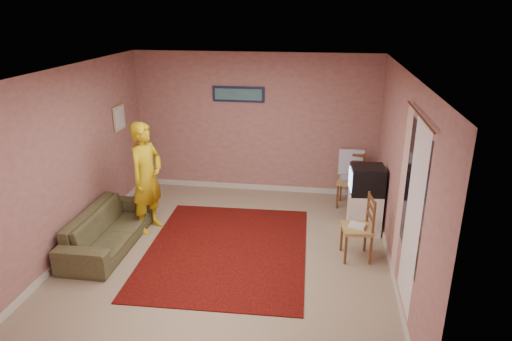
# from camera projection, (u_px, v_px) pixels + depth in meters

# --- Properties ---
(ground) EXTENTS (5.00, 5.00, 0.00)m
(ground) POSITION_uv_depth(u_px,v_px,m) (229.00, 255.00, 6.53)
(ground) COLOR gray
(ground) RESTS_ON ground
(wall_back) EXTENTS (4.50, 0.02, 2.60)m
(wall_back) POSITION_uv_depth(u_px,v_px,m) (255.00, 124.00, 8.41)
(wall_back) COLOR tan
(wall_back) RESTS_ON ground
(wall_front) EXTENTS (4.50, 0.02, 2.60)m
(wall_front) POSITION_uv_depth(u_px,v_px,m) (164.00, 271.00, 3.77)
(wall_front) COLOR tan
(wall_front) RESTS_ON ground
(wall_left) EXTENTS (0.02, 5.00, 2.60)m
(wall_left) POSITION_uv_depth(u_px,v_px,m) (70.00, 161.00, 6.40)
(wall_left) COLOR tan
(wall_left) RESTS_ON ground
(wall_right) EXTENTS (0.02, 5.00, 2.60)m
(wall_right) POSITION_uv_depth(u_px,v_px,m) (401.00, 178.00, 5.78)
(wall_right) COLOR tan
(wall_right) RESTS_ON ground
(ceiling) EXTENTS (4.50, 5.00, 0.02)m
(ceiling) POSITION_uv_depth(u_px,v_px,m) (225.00, 71.00, 5.65)
(ceiling) COLOR silver
(ceiling) RESTS_ON wall_back
(baseboard_back) EXTENTS (4.50, 0.02, 0.10)m
(baseboard_back) POSITION_uv_depth(u_px,v_px,m) (255.00, 187.00, 8.83)
(baseboard_back) COLOR silver
(baseboard_back) RESTS_ON ground
(baseboard_left) EXTENTS (0.02, 5.00, 0.10)m
(baseboard_left) POSITION_uv_depth(u_px,v_px,m) (82.00, 240.00, 6.83)
(baseboard_left) COLOR silver
(baseboard_left) RESTS_ON ground
(baseboard_right) EXTENTS (0.02, 5.00, 0.10)m
(baseboard_right) POSITION_uv_depth(u_px,v_px,m) (390.00, 264.00, 6.20)
(baseboard_right) COLOR silver
(baseboard_right) RESTS_ON ground
(window) EXTENTS (0.01, 1.10, 1.50)m
(window) POSITION_uv_depth(u_px,v_px,m) (414.00, 195.00, 4.89)
(window) COLOR black
(window) RESTS_ON wall_right
(curtain_sheer) EXTENTS (0.01, 0.75, 2.10)m
(curtain_sheer) POSITION_uv_depth(u_px,v_px,m) (413.00, 218.00, 4.82)
(curtain_sheer) COLOR white
(curtain_sheer) RESTS_ON wall_right
(curtain_floral) EXTENTS (0.01, 0.35, 2.10)m
(curtain_floral) POSITION_uv_depth(u_px,v_px,m) (402.00, 192.00, 5.47)
(curtain_floral) COLOR white
(curtain_floral) RESTS_ON wall_right
(curtain_rod) EXTENTS (0.02, 1.40, 0.02)m
(curtain_rod) POSITION_uv_depth(u_px,v_px,m) (420.00, 115.00, 4.60)
(curtain_rod) COLOR brown
(curtain_rod) RESTS_ON wall_right
(picture_back) EXTENTS (0.95, 0.04, 0.28)m
(picture_back) POSITION_uv_depth(u_px,v_px,m) (238.00, 94.00, 8.24)
(picture_back) COLOR #141838
(picture_back) RESTS_ON wall_back
(picture_left) EXTENTS (0.04, 0.38, 0.42)m
(picture_left) POSITION_uv_depth(u_px,v_px,m) (119.00, 118.00, 7.80)
(picture_left) COLOR beige
(picture_left) RESTS_ON wall_left
(area_rug) EXTENTS (2.38, 2.93, 0.02)m
(area_rug) POSITION_uv_depth(u_px,v_px,m) (227.00, 250.00, 6.65)
(area_rug) COLOR black
(area_rug) RESTS_ON ground
(tv_cabinet) EXTENTS (0.51, 0.46, 0.65)m
(tv_cabinet) POSITION_uv_depth(u_px,v_px,m) (364.00, 212.00, 7.12)
(tv_cabinet) COLOR white
(tv_cabinet) RESTS_ON ground
(crt_tv) EXTENTS (0.53, 0.48, 0.43)m
(crt_tv) POSITION_uv_depth(u_px,v_px,m) (367.00, 180.00, 6.94)
(crt_tv) COLOR black
(crt_tv) RESTS_ON tv_cabinet
(chair_a) EXTENTS (0.49, 0.48, 0.51)m
(chair_a) POSITION_uv_depth(u_px,v_px,m) (351.00, 176.00, 7.93)
(chair_a) COLOR tan
(chair_a) RESTS_ON ground
(dvd_player) EXTENTS (0.35, 0.25, 0.06)m
(dvd_player) POSITION_uv_depth(u_px,v_px,m) (351.00, 179.00, 7.95)
(dvd_player) COLOR silver
(dvd_player) RESTS_ON chair_a
(blue_throw) EXTENTS (0.43, 0.05, 0.46)m
(blue_throw) POSITION_uv_depth(u_px,v_px,m) (351.00, 162.00, 8.04)
(blue_throw) COLOR #94B8F2
(blue_throw) RESTS_ON chair_a
(chair_b) EXTENTS (0.45, 0.47, 0.51)m
(chair_b) POSITION_uv_depth(u_px,v_px,m) (358.00, 221.00, 6.27)
(chair_b) COLOR tan
(chair_b) RESTS_ON ground
(game_console) EXTENTS (0.25, 0.21, 0.04)m
(game_console) POSITION_uv_depth(u_px,v_px,m) (357.00, 225.00, 6.30)
(game_console) COLOR white
(game_console) RESTS_ON chair_b
(sofa) EXTENTS (0.76, 1.90, 0.55)m
(sofa) POSITION_uv_depth(u_px,v_px,m) (109.00, 228.00, 6.70)
(sofa) COLOR brown
(sofa) RESTS_ON ground
(person) EXTENTS (0.59, 0.73, 1.75)m
(person) POSITION_uv_depth(u_px,v_px,m) (147.00, 177.00, 7.00)
(person) COLOR gold
(person) RESTS_ON ground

